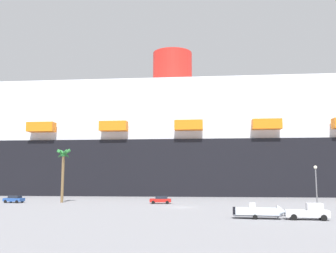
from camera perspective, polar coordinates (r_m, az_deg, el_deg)
name	(u,v)px	position (r m, az deg, el deg)	size (l,w,h in m)	color
ground_plane	(198,198)	(101.26, 4.57, -10.77)	(600.00, 600.00, 0.00)	gray
cruise_ship	(260,148)	(127.04, 13.73, -3.22)	(228.25, 55.49, 55.69)	black
pickup_truck	(309,212)	(54.99, 20.53, -12.01)	(5.62, 2.33, 2.20)	silver
small_boat_on_trailer	(262,212)	(54.39, 14.08, -12.40)	(8.09, 2.27, 2.15)	#595960
palm_tree	(63,160)	(87.46, -15.57, -4.96)	(3.59, 3.30, 11.90)	brown
street_lamp	(316,181)	(66.29, 21.52, -7.75)	(0.56, 0.56, 7.50)	slate
parked_car_red_hatchback	(161,200)	(81.05, -1.10, -11.02)	(4.67, 2.43, 1.58)	red
parked_car_blue_suv	(14,199)	(90.08, -22.27, -10.12)	(4.35, 2.31, 1.58)	#264C99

